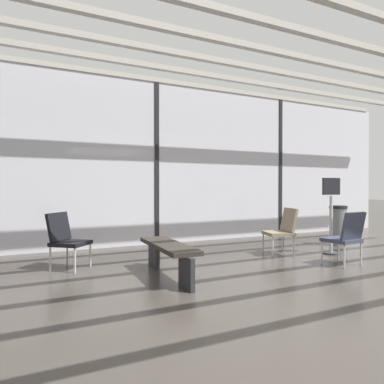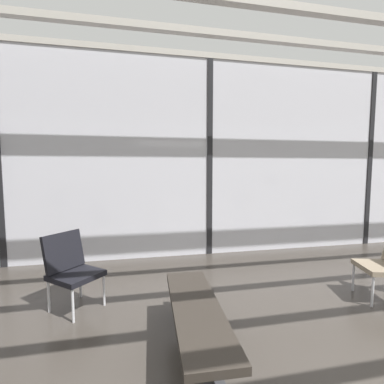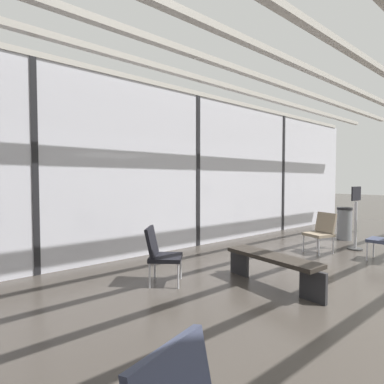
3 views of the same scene
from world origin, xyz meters
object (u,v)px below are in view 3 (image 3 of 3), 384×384
at_px(lounge_chair_1, 321,230).
at_px(lounge_chair_3, 160,251).
at_px(trash_bin, 344,223).
at_px(info_sign, 356,220).
at_px(parked_airplane, 91,166).
at_px(waiting_bench, 272,262).

distance_m(lounge_chair_1, lounge_chair_3, 3.84).
bearing_deg(lounge_chair_3, trash_bin, -51.42).
xyz_separation_m(trash_bin, info_sign, (-0.94, -0.65, 0.25)).
distance_m(lounge_chair_1, trash_bin, 1.83).
distance_m(parked_airplane, info_sign, 8.95).
bearing_deg(waiting_bench, trash_bin, -76.05).
bearing_deg(waiting_bench, parked_airplane, 0.74).
bearing_deg(parked_airplane, lounge_chair_1, -74.07).
bearing_deg(info_sign, lounge_chair_3, 168.65).
height_order(lounge_chair_3, waiting_bench, lounge_chair_3).
distance_m(parked_airplane, lounge_chair_3, 7.66).
relative_size(lounge_chair_1, trash_bin, 1.01).
bearing_deg(parked_airplane, trash_bin, -61.88).
bearing_deg(info_sign, waiting_bench, -176.47).
bearing_deg(trash_bin, lounge_chair_1, -170.54).
relative_size(parked_airplane, lounge_chair_1, 15.21).
bearing_deg(trash_bin, info_sign, -145.15).
bearing_deg(parked_airplane, info_sign, -69.25).
bearing_deg(lounge_chair_1, trash_bin, 114.07).
height_order(lounge_chair_1, lounge_chair_3, same).
bearing_deg(lounge_chair_3, waiting_bench, -91.36).
height_order(lounge_chair_1, info_sign, info_sign).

